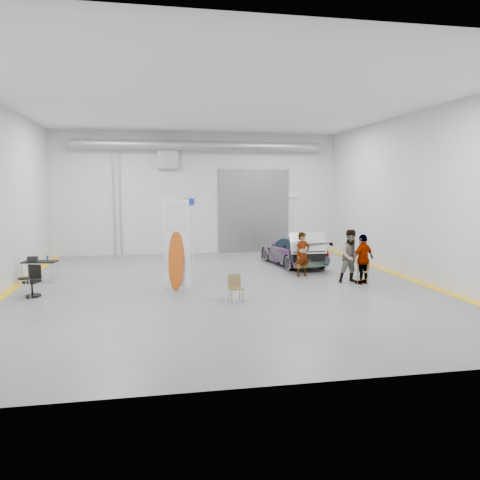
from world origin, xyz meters
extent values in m
plane|color=slate|center=(0.00, 0.00, 0.00)|extent=(16.00, 16.00, 0.00)
cube|color=silver|center=(7.00, 0.00, 3.00)|extent=(0.02, 16.00, 6.00)
cube|color=silver|center=(0.00, 8.00, 3.00)|extent=(14.00, 0.02, 6.00)
cube|color=silver|center=(0.00, -8.00, 3.00)|extent=(14.00, 0.02, 6.00)
cube|color=white|center=(0.00, 0.00, 6.00)|extent=(14.00, 16.00, 0.02)
cube|color=gray|center=(2.80, 7.92, 2.10)|extent=(3.60, 0.12, 4.20)
cube|color=#95989D|center=(-1.50, 7.92, 4.80)|extent=(1.00, 0.50, 1.20)
cylinder|color=#95989D|center=(0.00, 7.40, 5.30)|extent=(11.90, 0.44, 0.44)
cube|color=navy|center=(-0.50, 7.92, 2.60)|extent=(0.50, 0.04, 0.30)
cube|color=white|center=(4.80, 7.92, 2.90)|extent=(0.70, 0.04, 0.25)
cylinder|color=#95989D|center=(-3.80, 7.92, 2.50)|extent=(0.08, 0.08, 5.00)
cylinder|color=#95989D|center=(-4.10, 7.92, 2.50)|extent=(0.08, 0.08, 5.00)
cube|color=#F4B40D|center=(-6.85, 0.00, 0.01)|extent=(0.30, 16.00, 0.01)
cube|color=#F4B40D|center=(6.85, 0.00, 0.01)|extent=(0.30, 16.00, 0.01)
imported|color=silver|center=(3.61, 3.70, 0.61)|extent=(2.25, 4.40, 1.22)
imported|color=#8A664B|center=(3.19, 1.20, 0.83)|extent=(0.69, 0.55, 1.66)
imported|color=slate|center=(4.52, -0.22, 0.93)|extent=(0.94, 0.74, 1.86)
imported|color=#A46236|center=(4.82, -0.49, 0.86)|extent=(1.08, 0.82, 1.73)
cube|color=white|center=(-1.47, -0.31, 1.04)|extent=(0.85, 0.33, 1.88)
ellipsoid|color=orange|center=(-1.47, -0.39, 0.99)|extent=(0.57, 0.41, 1.98)
cube|color=white|center=(-1.47, -0.33, 2.45)|extent=(0.82, 0.32, 0.99)
cylinder|color=white|center=(-1.83, -0.31, 1.56)|extent=(0.03, 0.03, 3.13)
cylinder|color=white|center=(-1.10, -0.31, 1.56)|extent=(0.03, 0.03, 3.13)
cube|color=brown|center=(0.05, -2.24, 0.41)|extent=(0.41, 0.39, 0.04)
cube|color=brown|center=(0.05, -2.06, 0.62)|extent=(0.39, 0.11, 0.36)
cube|color=brown|center=(4.84, -0.46, 0.43)|extent=(0.53, 0.52, 0.04)
cube|color=brown|center=(4.84, -0.28, 0.64)|extent=(0.39, 0.26, 0.38)
cylinder|color=black|center=(-6.05, -0.84, 0.66)|extent=(0.33, 0.33, 0.05)
torus|color=silver|center=(-6.05, -0.84, 0.21)|extent=(0.35, 0.35, 0.02)
cylinder|color=#95989D|center=(-6.75, 1.72, 0.34)|extent=(0.03, 0.03, 0.69)
cylinder|color=#95989D|center=(-5.70, 1.72, 0.34)|extent=(0.03, 0.03, 0.69)
cylinder|color=#95989D|center=(-6.75, 2.20, 0.34)|extent=(0.03, 0.03, 0.69)
cylinder|color=#95989D|center=(-5.70, 2.20, 0.34)|extent=(0.03, 0.03, 0.69)
cube|color=black|center=(-6.23, 1.96, 0.71)|extent=(1.22, 0.74, 0.04)
cylinder|color=#184094|center=(-5.94, 1.86, 0.83)|extent=(0.08, 0.08, 0.21)
cube|color=black|center=(-6.47, 2.00, 0.81)|extent=(0.33, 0.21, 0.17)
cylinder|color=black|center=(-5.94, -0.42, 0.04)|extent=(0.51, 0.51, 0.04)
cylinder|color=black|center=(-5.94, -0.42, 0.25)|extent=(0.05, 0.05, 0.43)
cube|color=black|center=(-5.94, -0.42, 0.47)|extent=(0.52, 0.52, 0.06)
cube|color=black|center=(-5.94, -0.22, 0.74)|extent=(0.39, 0.17, 0.45)
cube|color=silver|center=(3.61, 1.84, 1.24)|extent=(1.43, 0.87, 0.04)
camera|label=1|loc=(-2.27, -15.33, 3.36)|focal=35.00mm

